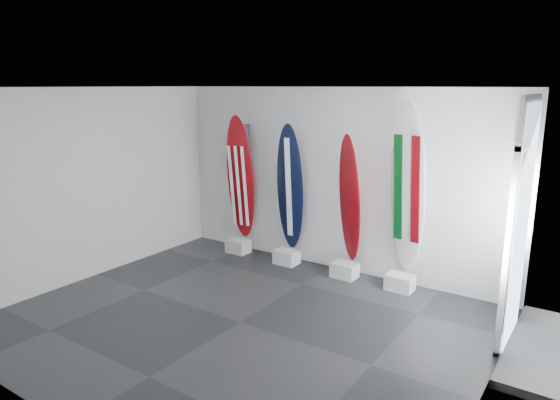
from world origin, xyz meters
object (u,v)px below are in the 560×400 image
Objects in this scene: surfboard_italy at (408,189)px; surfboard_navy at (290,188)px; surfboard_swiss at (350,199)px; surfboard_usa at (240,178)px.

surfboard_navy is at bearing -169.40° from surfboard_italy.
surfboard_navy reaches higher than surfboard_swiss.
surfboard_swiss is 0.79× the size of surfboard_italy.
surfboard_swiss is (1.12, 0.00, -0.05)m from surfboard_navy.
surfboard_italy is (2.05, 0.00, 0.21)m from surfboard_navy.
surfboard_navy is at bearing -158.41° from surfboard_swiss.
surfboard_usa is at bearing 175.23° from surfboard_navy.
surfboard_italy reaches higher than surfboard_swiss.
surfboard_swiss is at bearing -12.43° from surfboard_usa.
surfboard_italy is (0.93, 0.00, 0.27)m from surfboard_swiss.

